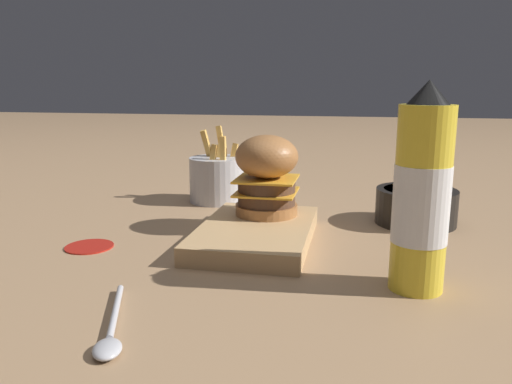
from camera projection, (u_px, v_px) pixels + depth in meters
name	position (u px, v px, depth m)	size (l,w,h in m)	color
ground_plane	(215.00, 252.00, 0.71)	(6.00, 6.00, 0.00)	#9E7A56
serving_board	(256.00, 233.00, 0.75)	(0.26, 0.16, 0.03)	tan
burger	(267.00, 174.00, 0.79)	(0.10, 0.10, 0.13)	#9E6638
ketchup_bottle	(421.00, 196.00, 0.56)	(0.06, 0.06, 0.24)	yellow
fries_basket	(217.00, 178.00, 1.00)	(0.11, 0.11, 0.15)	#B7B7BC
side_bowl	(416.00, 205.00, 0.84)	(0.13, 0.13, 0.06)	black
spoon	(111.00, 333.00, 0.47)	(0.15, 0.07, 0.01)	#B2B2B7
ketchup_puddle	(89.00, 246.00, 0.73)	(0.07, 0.07, 0.00)	#B21E14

